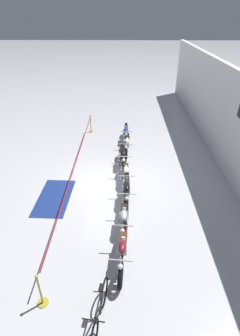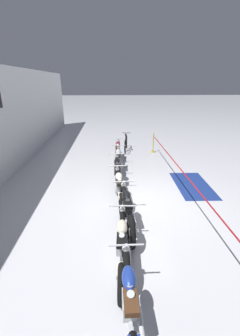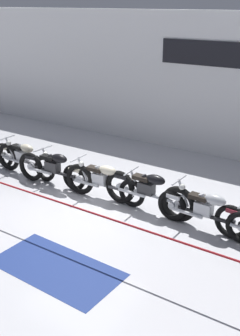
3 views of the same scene
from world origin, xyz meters
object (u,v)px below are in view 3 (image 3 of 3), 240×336
at_px(motorcycle_cream_1, 24,158).
at_px(floor_banner, 56,268).
at_px(motorcycle_silver_5, 206,212).
at_px(motorcycle_black_4, 148,192).
at_px(motorcycle_cream_3, 102,181).
at_px(motorcycle_black_2, 55,170).

xyz_separation_m(motorcycle_cream_1, floor_banner, (3.70, -2.83, -0.45)).
bearing_deg(motorcycle_silver_5, motorcycle_black_4, 176.10).
height_order(motorcycle_cream_3, floor_banner, motorcycle_cream_3).
bearing_deg(motorcycle_cream_1, motorcycle_black_2, -8.65).
relative_size(motorcycle_black_2, floor_banner, 1.00).
xyz_separation_m(motorcycle_cream_3, floor_banner, (1.01, -2.77, -0.45)).
height_order(motorcycle_cream_1, motorcycle_cream_3, motorcycle_cream_1).
height_order(motorcycle_black_4, motorcycle_silver_5, motorcycle_black_4).
distance_m(motorcycle_silver_5, floor_banner, 3.20).
xyz_separation_m(motorcycle_black_2, motorcycle_silver_5, (4.06, 0.07, -0.03)).
distance_m(motorcycle_black_2, motorcycle_cream_3, 1.39).
xyz_separation_m(motorcycle_cream_1, motorcycle_black_4, (3.95, -0.04, 0.03)).
relative_size(motorcycle_silver_5, floor_banner, 0.95).
height_order(motorcycle_black_2, motorcycle_silver_5, motorcycle_black_2).
bearing_deg(motorcycle_black_2, motorcycle_cream_3, 5.81).
xyz_separation_m(motorcycle_cream_3, motorcycle_black_4, (1.27, 0.02, 0.03)).
relative_size(motorcycle_cream_1, motorcycle_cream_3, 1.01).
relative_size(motorcycle_cream_3, floor_banner, 0.99).
height_order(motorcycle_black_2, motorcycle_black_4, motorcycle_black_4).
bearing_deg(motorcycle_black_2, motorcycle_silver_5, 0.93).
relative_size(motorcycle_cream_3, motorcycle_silver_5, 1.04).
xyz_separation_m(motorcycle_cream_1, motorcycle_cream_3, (2.69, -0.06, -0.01)).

